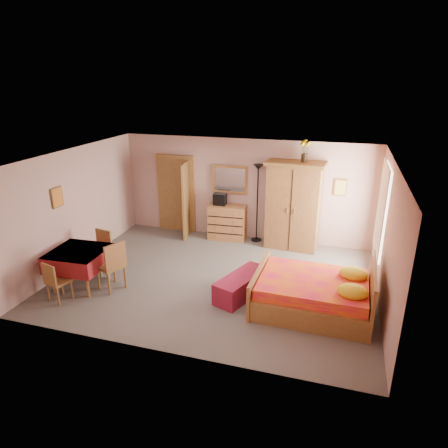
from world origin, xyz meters
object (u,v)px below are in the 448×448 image
(sunflower_vase, at_px, (305,151))
(wardrobe, at_px, (293,206))
(stereo, at_px, (220,199))
(floor_lamp, at_px, (257,204))
(chest_of_drawers, at_px, (227,222))
(bench, at_px, (242,285))
(wall_mirror, at_px, (230,180))
(chair_east, at_px, (110,265))
(chair_west, at_px, (54,259))
(chair_north, at_px, (99,252))
(dining_table, at_px, (80,268))
(bed, at_px, (313,285))
(chair_south, at_px, (59,281))

(sunflower_vase, bearing_deg, wardrobe, -170.11)
(stereo, distance_m, floor_lamp, 0.97)
(floor_lamp, bearing_deg, chest_of_drawers, -173.51)
(bench, bearing_deg, wall_mirror, 110.41)
(sunflower_vase, xyz_separation_m, chair_east, (-3.36, -3.17, -1.91))
(wardrobe, bearing_deg, chair_west, -140.45)
(chest_of_drawers, height_order, bench, chest_of_drawers)
(chair_north, bearing_deg, stereo, -114.67)
(dining_table, xyz_separation_m, chair_east, (0.66, 0.07, 0.13))
(wardrobe, bearing_deg, bench, -98.63)
(floor_lamp, relative_size, chair_west, 2.05)
(bench, relative_size, chair_west, 1.32)
(sunflower_vase, distance_m, dining_table, 5.55)
(chest_of_drawers, distance_m, chair_east, 3.54)
(bed, bearing_deg, chair_east, -172.69)
(sunflower_vase, xyz_separation_m, chair_north, (-4.00, -2.61, -1.97))
(wall_mirror, xyz_separation_m, chair_south, (-2.18, -4.12, -1.14))
(wall_mirror, distance_m, chair_north, 3.73)
(stereo, xyz_separation_m, sunflower_vase, (2.08, -0.06, 1.37))
(wardrobe, distance_m, dining_table, 5.05)
(floor_lamp, bearing_deg, wardrobe, -9.95)
(chair_south, bearing_deg, chair_north, 103.33)
(bench, relative_size, dining_table, 1.22)
(stereo, xyz_separation_m, dining_table, (-1.94, -3.30, -0.67))
(chest_of_drawers, relative_size, sunflower_vase, 1.85)
(bed, relative_size, chair_south, 2.57)
(floor_lamp, height_order, bed, floor_lamp)
(bench, relative_size, chair_south, 1.58)
(floor_lamp, height_order, bench, floor_lamp)
(stereo, xyz_separation_m, chair_north, (-1.92, -2.67, -0.60))
(chair_north, bearing_deg, wardrobe, -134.89)
(floor_lamp, bearing_deg, bench, -83.39)
(chair_south, bearing_deg, sunflower_vase, 59.65)
(stereo, xyz_separation_m, chair_east, (-1.28, -3.23, -0.55))
(stereo, relative_size, dining_table, 0.30)
(chair_east, bearing_deg, chest_of_drawers, 0.03)
(stereo, distance_m, wardrobe, 1.90)
(dining_table, relative_size, chair_north, 1.15)
(stereo, xyz_separation_m, bench, (1.30, -2.74, -0.85))
(dining_table, bearing_deg, sunflower_vase, 38.86)
(stereo, distance_m, bench, 3.15)
(chest_of_drawers, xyz_separation_m, bed, (2.45, -2.80, 0.03))
(chest_of_drawers, relative_size, wall_mirror, 1.05)
(sunflower_vase, height_order, chair_east, sunflower_vase)
(sunflower_vase, bearing_deg, chair_south, -136.42)
(chair_south, xyz_separation_m, chair_west, (-0.61, 0.64, 0.08))
(chair_east, bearing_deg, bench, -54.53)
(wardrobe, relative_size, chair_east, 2.10)
(chest_of_drawers, xyz_separation_m, sunflower_vase, (1.87, -0.04, 1.97))
(chest_of_drawers, distance_m, wardrobe, 1.81)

